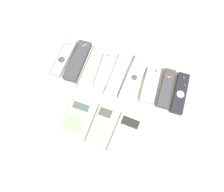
# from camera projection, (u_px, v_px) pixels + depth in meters

# --- Properties ---
(ground_plane) EXTENTS (3.00, 3.00, 0.00)m
(ground_plane) POSITION_uv_depth(u_px,v_px,m) (110.00, 104.00, 0.87)
(ground_plane) COLOR #B2A88E
(remote_0) EXTENTS (0.05, 0.18, 0.03)m
(remote_0) POSITION_uv_depth(u_px,v_px,m) (64.00, 58.00, 0.94)
(remote_0) COLOR gray
(remote_0) RESTS_ON ground_plane
(remote_1) EXTENTS (0.06, 0.20, 0.03)m
(remote_1) POSITION_uv_depth(u_px,v_px,m) (78.00, 61.00, 0.93)
(remote_1) COLOR #333338
(remote_1) RESTS_ON ground_plane
(remote_2) EXTENTS (0.05, 0.22, 0.02)m
(remote_2) POSITION_uv_depth(u_px,v_px,m) (92.00, 67.00, 0.92)
(remote_2) COLOR white
(remote_2) RESTS_ON ground_plane
(remote_3) EXTENTS (0.05, 0.16, 0.02)m
(remote_3) POSITION_uv_depth(u_px,v_px,m) (105.00, 70.00, 0.91)
(remote_3) COLOR white
(remote_3) RESTS_ON ground_plane
(remote_4) EXTENTS (0.05, 0.20, 0.02)m
(remote_4) POSITION_uv_depth(u_px,v_px,m) (118.00, 76.00, 0.91)
(remote_4) COLOR silver
(remote_4) RESTS_ON ground_plane
(remote_5) EXTENTS (0.07, 0.21, 0.03)m
(remote_5) POSITION_uv_depth(u_px,v_px,m) (134.00, 79.00, 0.90)
(remote_5) COLOR silver
(remote_5) RESTS_ON ground_plane
(remote_6) EXTENTS (0.07, 0.16, 0.02)m
(remote_6) POSITION_uv_depth(u_px,v_px,m) (150.00, 85.00, 0.89)
(remote_6) COLOR gray
(remote_6) RESTS_ON ground_plane
(remote_7) EXTENTS (0.05, 0.17, 0.03)m
(remote_7) POSITION_uv_depth(u_px,v_px,m) (166.00, 88.00, 0.88)
(remote_7) COLOR #333338
(remote_7) RESTS_ON ground_plane
(remote_8) EXTENTS (0.05, 0.18, 0.02)m
(remote_8) POSITION_uv_depth(u_px,v_px,m) (180.00, 93.00, 0.87)
(remote_8) COLOR black
(remote_8) RESTS_ON ground_plane
(calculator_0) EXTENTS (0.09, 0.13, 0.01)m
(calculator_0) POSITION_uv_depth(u_px,v_px,m) (77.00, 117.00, 0.84)
(calculator_0) COLOR beige
(calculator_0) RESTS_ON ground_plane
(calculator_1) EXTENTS (0.06, 0.15, 0.02)m
(calculator_1) POSITION_uv_depth(u_px,v_px,m) (101.00, 126.00, 0.83)
(calculator_1) COLOR beige
(calculator_1) RESTS_ON ground_plane
(calculator_2) EXTENTS (0.09, 0.16, 0.01)m
(calculator_2) POSITION_uv_depth(u_px,v_px,m) (125.00, 136.00, 0.81)
(calculator_2) COLOR beige
(calculator_2) RESTS_ON ground_plane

